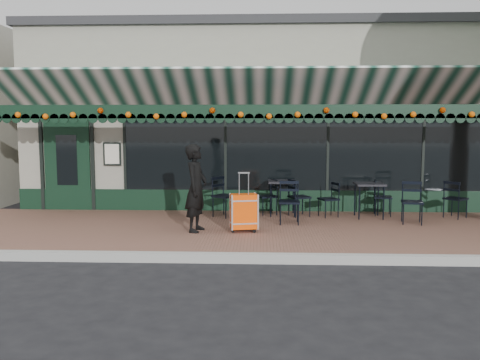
{
  "coord_description": "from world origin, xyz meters",
  "views": [
    {
      "loc": [
        -0.16,
        -7.97,
        2.18
      ],
      "look_at": [
        -0.56,
        1.6,
        1.14
      ],
      "focal_mm": 38.0,
      "sensor_mm": 36.0,
      "label": 1
    }
  ],
  "objects_px": {
    "woman": "(196,188)",
    "chair_solo": "(225,196)",
    "cafe_table_a": "(369,187)",
    "chair_b_front": "(289,202)",
    "suitcase": "(244,212)",
    "chair_a_right": "(383,197)",
    "chair_a_front": "(412,203)",
    "chair_a_extra": "(455,199)",
    "cafe_table_b": "(282,184)",
    "chair_a_left": "(328,199)",
    "chair_b_right": "(299,197)",
    "chair_b_left": "(267,197)"
  },
  "relations": [
    {
      "from": "woman",
      "to": "chair_a_front",
      "type": "height_order",
      "value": "woman"
    },
    {
      "from": "chair_a_left",
      "to": "chair_b_left",
      "type": "distance_m",
      "value": 1.38
    },
    {
      "from": "suitcase",
      "to": "chair_b_left",
      "type": "xyz_separation_m",
      "value": [
        0.47,
        1.92,
        0.03
      ]
    },
    {
      "from": "chair_a_left",
      "to": "suitcase",
      "type": "bearing_deg",
      "value": -68.89
    },
    {
      "from": "chair_a_front",
      "to": "chair_b_right",
      "type": "xyz_separation_m",
      "value": [
        -2.26,
        0.78,
        -0.02
      ]
    },
    {
      "from": "chair_a_right",
      "to": "chair_b_left",
      "type": "height_order",
      "value": "chair_b_left"
    },
    {
      "from": "chair_a_right",
      "to": "suitcase",
      "type": "bearing_deg",
      "value": 130.88
    },
    {
      "from": "cafe_table_b",
      "to": "chair_a_extra",
      "type": "relative_size",
      "value": 0.94
    },
    {
      "from": "chair_b_front",
      "to": "cafe_table_b",
      "type": "bearing_deg",
      "value": 96.81
    },
    {
      "from": "chair_a_extra",
      "to": "chair_solo",
      "type": "height_order",
      "value": "chair_solo"
    },
    {
      "from": "suitcase",
      "to": "chair_solo",
      "type": "bearing_deg",
      "value": 94.58
    },
    {
      "from": "cafe_table_b",
      "to": "chair_a_left",
      "type": "relative_size",
      "value": 1.01
    },
    {
      "from": "chair_a_extra",
      "to": "chair_b_front",
      "type": "height_order",
      "value": "chair_b_front"
    },
    {
      "from": "chair_a_left",
      "to": "chair_b_right",
      "type": "relative_size",
      "value": 0.92
    },
    {
      "from": "chair_a_right",
      "to": "chair_a_left",
      "type": "bearing_deg",
      "value": 110.02
    },
    {
      "from": "cafe_table_a",
      "to": "chair_a_front",
      "type": "bearing_deg",
      "value": -42.55
    },
    {
      "from": "chair_b_left",
      "to": "chair_b_right",
      "type": "distance_m",
      "value": 0.74
    },
    {
      "from": "chair_b_front",
      "to": "chair_solo",
      "type": "height_order",
      "value": "chair_solo"
    },
    {
      "from": "woman",
      "to": "chair_a_front",
      "type": "bearing_deg",
      "value": -66.11
    },
    {
      "from": "cafe_table_a",
      "to": "chair_b_front",
      "type": "xyz_separation_m",
      "value": [
        -1.8,
        -0.79,
        -0.24
      ]
    },
    {
      "from": "cafe_table_a",
      "to": "chair_a_right",
      "type": "distance_m",
      "value": 0.56
    },
    {
      "from": "chair_b_front",
      "to": "chair_solo",
      "type": "relative_size",
      "value": 0.98
    },
    {
      "from": "woman",
      "to": "chair_solo",
      "type": "height_order",
      "value": "woman"
    },
    {
      "from": "woman",
      "to": "cafe_table_a",
      "type": "distance_m",
      "value": 3.96
    },
    {
      "from": "chair_b_left",
      "to": "chair_solo",
      "type": "bearing_deg",
      "value": -92.28
    },
    {
      "from": "chair_a_front",
      "to": "suitcase",
      "type": "bearing_deg",
      "value": -153.63
    },
    {
      "from": "cafe_table_a",
      "to": "chair_b_right",
      "type": "relative_size",
      "value": 0.9
    },
    {
      "from": "suitcase",
      "to": "cafe_table_a",
      "type": "xyz_separation_m",
      "value": [
        2.7,
        1.62,
        0.31
      ]
    },
    {
      "from": "cafe_table_a",
      "to": "cafe_table_b",
      "type": "xyz_separation_m",
      "value": [
        -1.9,
        0.25,
        0.02
      ]
    },
    {
      "from": "cafe_table_b",
      "to": "chair_a_left",
      "type": "distance_m",
      "value": 1.08
    },
    {
      "from": "chair_solo",
      "to": "chair_a_right",
      "type": "bearing_deg",
      "value": -48.95
    },
    {
      "from": "chair_a_left",
      "to": "chair_a_front",
      "type": "xyz_separation_m",
      "value": [
        1.62,
        -0.73,
        0.05
      ]
    },
    {
      "from": "woman",
      "to": "chair_b_front",
      "type": "height_order",
      "value": "woman"
    },
    {
      "from": "chair_a_left",
      "to": "chair_a_right",
      "type": "height_order",
      "value": "chair_a_right"
    },
    {
      "from": "chair_b_front",
      "to": "chair_a_front",
      "type": "bearing_deg",
      "value": 3.79
    },
    {
      "from": "chair_a_front",
      "to": "chair_a_extra",
      "type": "height_order",
      "value": "chair_a_front"
    },
    {
      "from": "chair_a_front",
      "to": "chair_b_left",
      "type": "xyz_separation_m",
      "value": [
        -2.98,
        0.97,
        -0.03
      ]
    },
    {
      "from": "chair_a_front",
      "to": "chair_b_front",
      "type": "distance_m",
      "value": 2.54
    },
    {
      "from": "woman",
      "to": "chair_a_extra",
      "type": "distance_m",
      "value": 5.77
    },
    {
      "from": "cafe_table_b",
      "to": "chair_a_extra",
      "type": "xyz_separation_m",
      "value": [
        3.79,
        -0.21,
        -0.29
      ]
    },
    {
      "from": "chair_a_right",
      "to": "chair_b_right",
      "type": "bearing_deg",
      "value": 104.93
    },
    {
      "from": "woman",
      "to": "chair_a_extra",
      "type": "bearing_deg",
      "value": -61.48
    },
    {
      "from": "woman",
      "to": "chair_solo",
      "type": "distance_m",
      "value": 1.69
    },
    {
      "from": "chair_a_right",
      "to": "chair_a_front",
      "type": "height_order",
      "value": "chair_a_front"
    },
    {
      "from": "chair_a_left",
      "to": "chair_a_front",
      "type": "distance_m",
      "value": 1.78
    },
    {
      "from": "suitcase",
      "to": "chair_a_right",
      "type": "xyz_separation_m",
      "value": [
        3.08,
        1.92,
        0.03
      ]
    },
    {
      "from": "suitcase",
      "to": "chair_b_left",
      "type": "height_order",
      "value": "suitcase"
    },
    {
      "from": "chair_b_right",
      "to": "chair_b_front",
      "type": "height_order",
      "value": "chair_b_front"
    },
    {
      "from": "chair_a_right",
      "to": "woman",
      "type": "bearing_deg",
      "value": 124.46
    },
    {
      "from": "cafe_table_a",
      "to": "chair_a_extra",
      "type": "relative_size",
      "value": 0.92
    }
  ]
}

